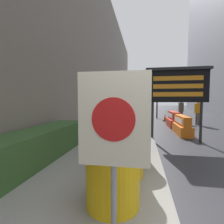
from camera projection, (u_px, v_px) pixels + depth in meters
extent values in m
cube|color=gray|center=(92.00, 40.00, 11.63)|extent=(0.40, 50.40, 11.34)
cube|color=#335628|center=(33.00, 147.00, 4.15)|extent=(0.90, 4.57, 0.76)
cylinder|color=yellow|center=(113.00, 174.00, 2.44)|extent=(0.75, 0.75, 0.89)
cylinder|color=black|center=(113.00, 140.00, 2.41)|extent=(0.78, 0.78, 0.06)
cylinder|color=yellow|center=(124.00, 153.00, 3.42)|extent=(0.75, 0.75, 0.89)
cylinder|color=black|center=(124.00, 129.00, 3.38)|extent=(0.78, 0.78, 0.06)
cylinder|color=yellow|center=(133.00, 142.00, 4.38)|extent=(0.75, 0.75, 0.89)
cylinder|color=black|center=(133.00, 123.00, 4.35)|extent=(0.78, 0.78, 0.06)
cylinder|color=gray|center=(114.00, 182.00, 1.79)|extent=(0.06, 0.06, 1.29)
cube|color=beige|center=(114.00, 119.00, 1.72)|extent=(0.72, 0.04, 0.94)
cylinder|color=red|center=(113.00, 120.00, 1.70)|extent=(0.43, 0.01, 0.43)
cylinder|color=#28282B|center=(152.00, 122.00, 6.97)|extent=(0.10, 0.10, 1.56)
cylinder|color=#28282B|center=(201.00, 123.00, 6.65)|extent=(0.10, 0.10, 1.56)
cube|color=black|center=(177.00, 86.00, 6.72)|extent=(2.26, 0.24, 1.21)
cube|color=#28282B|center=(178.00, 69.00, 6.61)|extent=(2.38, 0.34, 0.10)
cube|color=orange|center=(178.00, 78.00, 6.57)|extent=(1.81, 0.02, 0.17)
cube|color=orange|center=(178.00, 86.00, 6.59)|extent=(1.81, 0.02, 0.17)
cube|color=orange|center=(177.00, 94.00, 6.61)|extent=(1.81, 0.02, 0.17)
cube|color=orange|center=(182.00, 129.00, 8.51)|extent=(0.57, 2.18, 0.45)
cube|color=orange|center=(182.00, 120.00, 8.49)|extent=(0.34, 2.18, 0.45)
cube|color=white|center=(178.00, 120.00, 8.52)|extent=(0.02, 1.75, 0.22)
cube|color=red|center=(173.00, 123.00, 10.92)|extent=(0.64, 2.18, 0.47)
cube|color=red|center=(173.00, 115.00, 10.89)|extent=(0.39, 2.18, 0.47)
cube|color=white|center=(170.00, 115.00, 10.93)|extent=(0.02, 1.74, 0.24)
cube|color=black|center=(165.00, 121.00, 13.80)|extent=(0.33, 0.33, 0.04)
cone|color=orange|center=(165.00, 117.00, 13.78)|extent=(0.26, 0.26, 0.54)
cylinder|color=white|center=(165.00, 117.00, 13.78)|extent=(0.15, 0.15, 0.08)
cube|color=black|center=(182.00, 130.00, 9.49)|extent=(0.44, 0.44, 0.04)
cone|color=orange|center=(182.00, 123.00, 9.46)|extent=(0.35, 0.35, 0.75)
cylinder|color=white|center=(182.00, 122.00, 9.46)|extent=(0.20, 0.20, 0.11)
cube|color=black|center=(189.00, 127.00, 10.43)|extent=(0.42, 0.42, 0.04)
cone|color=orange|center=(189.00, 121.00, 10.41)|extent=(0.34, 0.34, 0.71)
cylinder|color=white|center=(189.00, 121.00, 10.40)|extent=(0.19, 0.19, 0.10)
cylinder|color=#2D2D30|center=(157.00, 94.00, 15.94)|extent=(0.12, 0.12, 4.41)
cube|color=#23281E|center=(158.00, 74.00, 15.66)|extent=(0.28, 0.28, 0.84)
sphere|color=#360605|center=(158.00, 71.00, 15.50)|extent=(0.15, 0.15, 0.15)
sphere|color=gold|center=(158.00, 74.00, 15.52)|extent=(0.15, 0.15, 0.15)
sphere|color=black|center=(158.00, 77.00, 15.54)|extent=(0.15, 0.15, 0.15)
cylinder|color=#514C42|center=(180.00, 117.00, 12.82)|extent=(0.14, 0.14, 0.83)
cylinder|color=#514C42|center=(182.00, 117.00, 12.80)|extent=(0.14, 0.14, 0.83)
cube|color=#47423D|center=(181.00, 107.00, 12.76)|extent=(0.29, 0.46, 0.65)
sphere|color=gray|center=(181.00, 101.00, 12.73)|extent=(0.23, 0.23, 0.23)
cylinder|color=#514C42|center=(197.00, 119.00, 11.60)|extent=(0.13, 0.13, 0.80)
cylinder|color=#514C42|center=(199.00, 119.00, 11.58)|extent=(0.13, 0.13, 0.80)
cube|color=orange|center=(198.00, 108.00, 11.54)|extent=(0.49, 0.37, 0.63)
sphere|color=#C77265|center=(198.00, 102.00, 11.52)|extent=(0.22, 0.22, 0.22)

